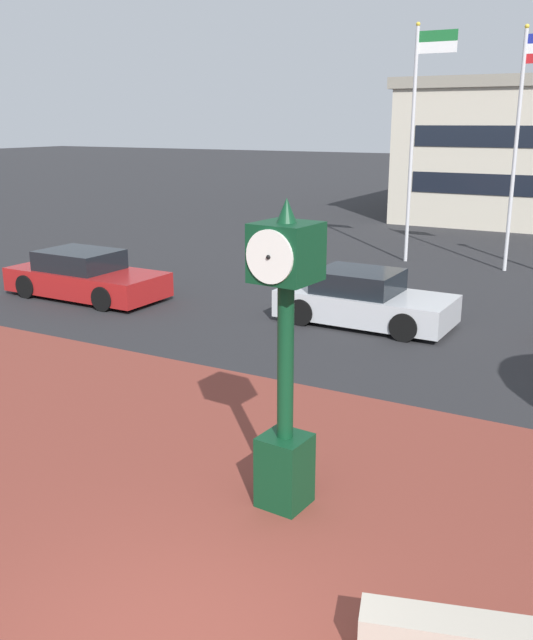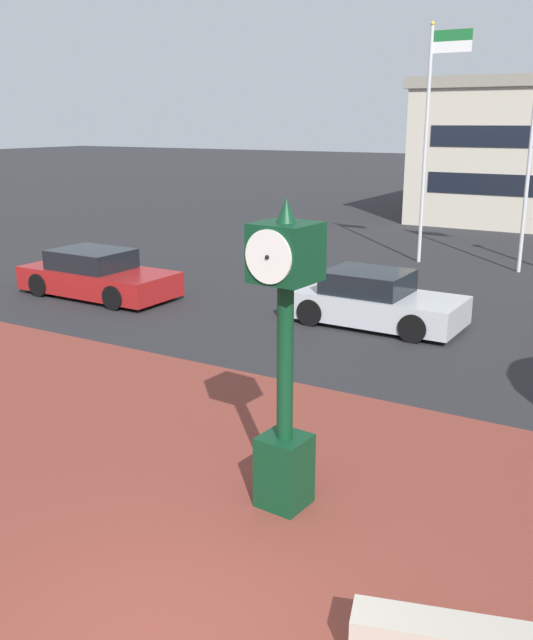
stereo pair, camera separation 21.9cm
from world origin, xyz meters
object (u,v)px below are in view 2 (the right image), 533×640
Objects in this scene: car_street_near at (373,301)px; flagpole_primary at (429,131)px; car_street_distant at (97,276)px; street_clock at (285,357)px.

car_street_near is 0.53× the size of flagpole_primary.
flagpole_primary is (-1.49, 8.02, 3.79)m from car_street_near.
car_street_distant is 11.72m from flagpole_primary.
car_street_near is 8.99m from flagpole_primary.
car_street_near is at bearing -79.51° from flagpole_primary.
car_street_near is 0.91× the size of car_street_distant.
flagpole_primary is at bearing -168.48° from car_street_near.
street_clock is 0.93× the size of car_street_near.
street_clock is 16.81m from flagpole_primary.
street_clock is at bearing 15.83° from car_street_near.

